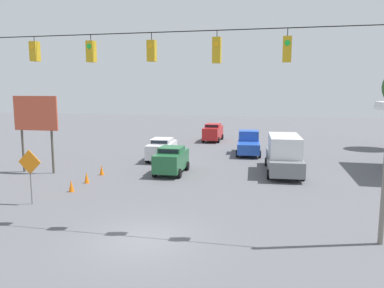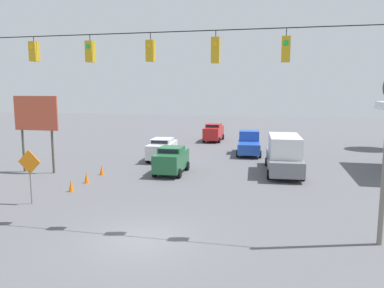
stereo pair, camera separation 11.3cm
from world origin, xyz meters
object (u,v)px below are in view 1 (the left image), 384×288
object	(u,v)px
sedan_white_withflow_far	(162,149)
work_zone_sign	(30,166)
sedan_red_withflow_deep	(213,132)
traffic_cone_second	(87,178)
roadside_billboard	(36,119)
box_truck_grey_oncoming_far	(284,154)
pickup_truck_blue_oncoming_deep	(249,144)
traffic_cone_third	(102,170)
traffic_cone_nearest	(71,186)
overhead_signal_span	(154,92)
sedan_green_withflow_mid	(171,160)

from	to	relation	value
sedan_white_withflow_far	work_zone_sign	xyz separation A→B (m)	(3.03, 13.17, 1.04)
sedan_red_withflow_deep	traffic_cone_second	xyz separation A→B (m)	(4.72, 21.02, -0.68)
sedan_white_withflow_far	roadside_billboard	bearing A→B (deg)	41.70
box_truck_grey_oncoming_far	traffic_cone_second	size ratio (longest dim) A/B	9.80
pickup_truck_blue_oncoming_deep	traffic_cone_third	bearing A→B (deg)	48.89
sedan_red_withflow_deep	sedan_white_withflow_far	bearing A→B (deg)	79.39
traffic_cone_nearest	box_truck_grey_oncoming_far	bearing A→B (deg)	-147.63
overhead_signal_span	box_truck_grey_oncoming_far	size ratio (longest dim) A/B	2.66
pickup_truck_blue_oncoming_deep	traffic_cone_third	size ratio (longest dim) A/B	7.48
sedan_green_withflow_mid	traffic_cone_second	bearing A→B (deg)	39.91
sedan_green_withflow_mid	roadside_billboard	distance (m)	9.93
sedan_red_withflow_deep	traffic_cone_nearest	xyz separation A→B (m)	(4.61, 23.06, -0.68)
sedan_white_withflow_far	traffic_cone_nearest	bearing A→B (deg)	77.89
box_truck_grey_oncoming_far	sedan_green_withflow_mid	bearing A→B (deg)	13.51
overhead_signal_span	traffic_cone_nearest	distance (m)	9.44
overhead_signal_span	traffic_cone_nearest	bearing A→B (deg)	-33.13
sedan_red_withflow_deep	roadside_billboard	xyz separation A→B (m)	(9.57, 18.91, 2.81)
box_truck_grey_oncoming_far	sedan_white_withflow_far	bearing A→B (deg)	-16.52
pickup_truck_blue_oncoming_deep	traffic_cone_third	world-z (taller)	pickup_truck_blue_oncoming_deep
box_truck_grey_oncoming_far	pickup_truck_blue_oncoming_deep	bearing A→B (deg)	-68.32
sedan_green_withflow_mid	sedan_white_withflow_far	bearing A→B (deg)	-65.88
sedan_white_withflow_far	work_zone_sign	size ratio (longest dim) A/B	1.55
sedan_white_withflow_far	box_truck_grey_oncoming_far	bearing A→B (deg)	163.48
sedan_green_withflow_mid	traffic_cone_second	world-z (taller)	sedan_green_withflow_mid
sedan_red_withflow_deep	sedan_green_withflow_mid	world-z (taller)	sedan_red_withflow_deep
traffic_cone_nearest	work_zone_sign	bearing A→B (deg)	73.59
traffic_cone_nearest	roadside_billboard	size ratio (longest dim) A/B	0.13
overhead_signal_span	sedan_green_withflow_mid	size ratio (longest dim) A/B	4.67
pickup_truck_blue_oncoming_deep	sedan_green_withflow_mid	distance (m)	10.39
traffic_cone_nearest	overhead_signal_span	bearing A→B (deg)	146.87
sedan_red_withflow_deep	traffic_cone_third	distance (m)	19.35
pickup_truck_blue_oncoming_deep	sedan_red_withflow_deep	size ratio (longest dim) A/B	1.15
traffic_cone_nearest	work_zone_sign	distance (m)	3.14
traffic_cone_second	work_zone_sign	distance (m)	4.94
sedan_white_withflow_far	sedan_green_withflow_mid	xyz separation A→B (m)	(-2.13, 4.77, 0.04)
pickup_truck_blue_oncoming_deep	traffic_cone_nearest	bearing A→B (deg)	58.64
sedan_white_withflow_far	sedan_red_withflow_deep	xyz separation A→B (m)	(-2.34, -12.47, 0.08)
traffic_cone_third	work_zone_sign	world-z (taller)	work_zone_sign
pickup_truck_blue_oncoming_deep	traffic_cone_third	distance (m)	14.26
pickup_truck_blue_oncoming_deep	box_truck_grey_oncoming_far	world-z (taller)	box_truck_grey_oncoming_far
box_truck_grey_oncoming_far	traffic_cone_second	distance (m)	13.50
sedan_white_withflow_far	traffic_cone_second	xyz separation A→B (m)	(2.39, 8.55, -0.60)
overhead_signal_span	traffic_cone_third	size ratio (longest dim) A/B	26.03
pickup_truck_blue_oncoming_deep	sedan_red_withflow_deep	bearing A→B (deg)	-60.29
sedan_green_withflow_mid	traffic_cone_nearest	xyz separation A→B (m)	(4.41, 5.83, -0.64)
box_truck_grey_oncoming_far	traffic_cone_third	size ratio (longest dim) A/B	9.80
traffic_cone_nearest	work_zone_sign	xyz separation A→B (m)	(0.76, 2.57, 1.64)
overhead_signal_span	sedan_red_withflow_deep	bearing A→B (deg)	-86.09
sedan_white_withflow_far	traffic_cone_third	distance (m)	6.76
overhead_signal_span	pickup_truck_blue_oncoming_deep	bearing A→B (deg)	-97.98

